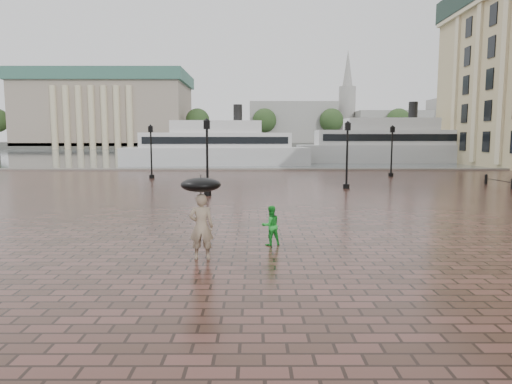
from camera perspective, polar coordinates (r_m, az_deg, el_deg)
ground at (r=17.36m, az=10.53°, el=-4.55°), size 300.00×300.00×0.00m
harbour_water at (r=108.83m, az=1.57°, el=4.91°), size 240.00×240.00×0.00m
quay_edge at (r=48.95m, az=3.63°, el=2.74°), size 80.00×0.60×0.30m
far_shore at (r=176.78m, az=0.92°, el=5.91°), size 300.00×60.00×2.00m
museum at (r=169.78m, az=-18.17°, el=9.91°), size 57.00×32.50×26.00m
distant_skyline at (r=174.56m, az=17.17°, el=8.38°), size 102.50×22.00×33.00m
far_trees at (r=154.88m, az=1.07°, el=8.92°), size 188.00×8.00×13.50m
street_lamps at (r=34.29m, az=2.72°, el=4.96°), size 21.44×14.44×4.40m
adult_pedestrian at (r=12.72m, az=-6.85°, el=-4.33°), size 0.68×0.45×1.85m
child_pedestrian at (r=14.40m, az=1.84°, el=-4.20°), size 0.75×0.67×1.25m
ferry_near at (r=58.04m, az=-5.02°, el=5.60°), size 23.62×7.60×7.62m
ferry_far at (r=67.21m, az=16.39°, el=5.72°), size 25.86×6.39×8.47m
umbrella at (r=12.55m, az=-6.92°, el=0.90°), size 1.10×1.10×1.19m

